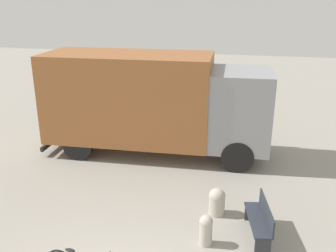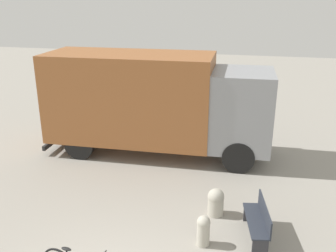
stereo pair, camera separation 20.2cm
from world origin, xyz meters
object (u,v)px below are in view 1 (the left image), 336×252
(bollard_far_bench, at_px, (217,201))
(park_bench, at_px, (261,219))
(delivery_truck, at_px, (153,100))
(bollard_near_bench, at_px, (206,229))

(bollard_far_bench, bearing_deg, park_bench, -35.95)
(delivery_truck, relative_size, bollard_near_bench, 10.48)
(delivery_truck, relative_size, park_bench, 5.10)
(park_bench, relative_size, bollard_near_bench, 2.06)
(delivery_truck, height_order, bollard_near_bench, delivery_truck)
(delivery_truck, height_order, park_bench, delivery_truck)
(delivery_truck, xyz_separation_m, bollard_near_bench, (2.39, -4.78, -1.51))
(bollard_near_bench, xyz_separation_m, bollard_far_bench, (0.14, 1.28, -0.02))
(park_bench, bearing_deg, delivery_truck, 30.57)
(delivery_truck, relative_size, bollard_far_bench, 10.66)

